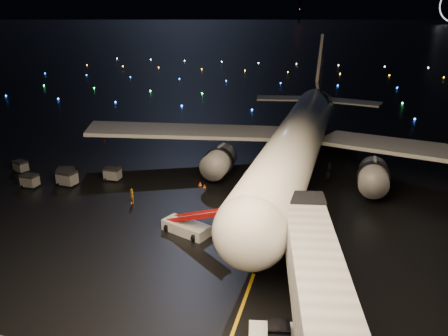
% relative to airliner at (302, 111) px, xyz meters
% --- Properties ---
extents(ground, '(2000.00, 2000.00, 0.00)m').
position_rel_airliner_xyz_m(ground, '(-12.98, 273.26, -8.19)').
color(ground, black).
rests_on(ground, ground).
extents(lane_centre, '(0.25, 80.00, 0.02)m').
position_rel_airliner_xyz_m(lane_centre, '(-0.98, -11.74, -8.18)').
color(lane_centre, gold).
rests_on(lane_centre, ground).
extents(airliner, '(59.55, 56.76, 16.38)m').
position_rel_airliner_xyz_m(airliner, '(0.00, 0.00, 0.00)').
color(airliner, white).
rests_on(airliner, ground).
extents(pushback_tug, '(4.01, 2.61, 1.77)m').
position_rel_airliner_xyz_m(pushback_tug, '(2.11, -32.96, -7.31)').
color(pushback_tug, silver).
rests_on(pushback_tug, ground).
extents(belt_loader, '(7.19, 4.24, 3.38)m').
position_rel_airliner_xyz_m(belt_loader, '(-8.67, -20.06, -6.50)').
color(belt_loader, silver).
rests_on(belt_loader, ground).
extents(crew_c, '(0.95, 1.09, 1.77)m').
position_rel_airliner_xyz_m(crew_c, '(-16.77, -15.13, -7.31)').
color(crew_c, orange).
rests_on(crew_c, ground).
extents(safety_cone_0, '(0.52, 0.52, 0.46)m').
position_rel_airliner_xyz_m(safety_cone_0, '(-10.37, -8.79, -7.96)').
color(safety_cone_0, orange).
rests_on(safety_cone_0, ground).
extents(safety_cone_1, '(0.50, 0.50, 0.44)m').
position_rel_airliner_xyz_m(safety_cone_1, '(-9.86, -0.07, -7.97)').
color(safety_cone_1, orange).
rests_on(safety_cone_1, ground).
extents(safety_cone_2, '(0.45, 0.45, 0.51)m').
position_rel_airliner_xyz_m(safety_cone_2, '(-11.09, -8.25, -7.94)').
color(safety_cone_2, orange).
rests_on(safety_cone_2, ground).
extents(safety_cone_3, '(0.51, 0.51, 0.52)m').
position_rel_airliner_xyz_m(safety_cone_3, '(-32.02, 5.64, -7.93)').
color(safety_cone_3, orange).
rests_on(safety_cone_3, ground).
extents(radio_mast, '(1.80, 1.80, 64.00)m').
position_rel_airliner_xyz_m(radio_mast, '(-72.98, 713.26, 23.81)').
color(radio_mast, black).
rests_on(radio_mast, ground).
extents(taxiway_lights, '(164.00, 92.00, 0.36)m').
position_rel_airliner_xyz_m(taxiway_lights, '(-12.98, 79.26, -8.01)').
color(taxiway_lights, black).
rests_on(taxiway_lights, ground).
extents(baggage_cart_0, '(1.94, 1.37, 1.64)m').
position_rel_airliner_xyz_m(baggage_cart_0, '(-22.33, -9.32, -7.37)').
color(baggage_cart_0, gray).
rests_on(baggage_cart_0, ground).
extents(baggage_cart_1, '(2.30, 1.99, 1.64)m').
position_rel_airliner_xyz_m(baggage_cart_1, '(-28.00, -10.87, -7.37)').
color(baggage_cart_1, gray).
rests_on(baggage_cart_1, ground).
extents(baggage_cart_2, '(2.36, 1.79, 1.86)m').
position_rel_airliner_xyz_m(baggage_cart_2, '(-26.81, -12.35, -7.26)').
color(baggage_cart_2, gray).
rests_on(baggage_cart_2, ground).
extents(baggage_cart_3, '(1.96, 1.43, 1.61)m').
position_rel_airliner_xyz_m(baggage_cart_3, '(-30.89, -14.00, -7.38)').
color(baggage_cart_3, gray).
rests_on(baggage_cart_3, ground).
extents(baggage_cart_4, '(2.10, 1.78, 1.51)m').
position_rel_airliner_xyz_m(baggage_cart_4, '(-35.58, -9.77, -7.43)').
color(baggage_cart_4, gray).
rests_on(baggage_cart_4, ground).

